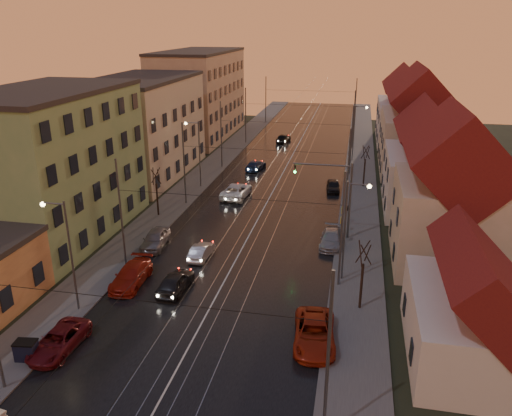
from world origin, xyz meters
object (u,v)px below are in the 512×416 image
Objects in this scene: street_lamp_1 at (350,222)px; parked_left_2 at (131,275)px; driving_car_3 at (256,165)px; parked_right_1 at (331,239)px; driving_car_2 at (236,191)px; street_lamp_0 at (66,246)px; street_lamp_3 at (356,127)px; driving_car_0 at (175,282)px; parked_left_1 at (59,341)px; parked_left_3 at (155,239)px; parked_right_0 at (314,333)px; traffic_light_mast at (339,191)px; dumpster at (26,351)px; street_lamp_2 at (197,148)px; driving_car_1 at (201,251)px; parked_right_2 at (333,186)px.

parked_left_2 is at bearing -166.55° from street_lamp_1.
driving_car_3 is 0.99× the size of parked_right_1.
street_lamp_1 reaches higher than driving_car_2.
street_lamp_0 is 1.00× the size of street_lamp_3.
parked_left_1 is (-4.42, -8.19, -0.09)m from driving_car_0.
parked_left_1 is 15.15m from parked_left_3.
street_lamp_3 is 15.43m from driving_car_3.
parked_right_0 reaches higher than parked_right_1.
street_lamp_1 is 1.77× the size of parked_right_1.
street_lamp_3 is 1.44× the size of driving_car_2.
traffic_light_mast reaches higher than parked_left_3.
driving_car_2 reaches higher than driving_car_0.
parked_left_3 is 16.54m from dumpster.
street_lamp_1 is at bearing -13.77° from parked_left_3.
street_lamp_2 is 22.05m from parked_right_1.
street_lamp_0 reaches higher than parked_right_1.
street_lamp_1 is 6.67× the size of dumpster.
traffic_light_mast reaches higher than driving_car_2.
street_lamp_2 is (0.00, 28.00, 0.00)m from street_lamp_0.
parked_right_1 is (10.78, 10.32, -0.07)m from driving_car_0.
driving_car_0 is 0.79× the size of parked_right_0.
street_lamp_1 is 8.08m from traffic_light_mast.
parked_right_1 is (11.34, -11.13, -0.12)m from driving_car_2.
street_lamp_2 is 2.16× the size of driving_car_1.
dumpster is (-2.04, -9.80, -0.03)m from parked_left_2.
driving_car_3 is 0.89× the size of parked_left_2.
street_lamp_3 is 1.86× the size of driving_car_0.
driving_car_3 is at bearing 77.79° from parked_left_3.
parked_right_2 is (-1.09, 13.79, -3.97)m from traffic_light_mast.
street_lamp_0 is 26.26m from driving_car_2.
street_lamp_1 reaches higher than dumpster.
parked_left_2 is (2.30, -23.80, -4.16)m from street_lamp_2.
street_lamp_1 reaches higher than parked_right_0.
traffic_light_mast is at bearing -90.20° from parked_right_2.
parked_right_1 is 1.22× the size of parked_right_2.
driving_car_2 is at bearing 84.23° from parked_left_1.
street_lamp_2 is 17.67m from parked_left_3.
driving_car_0 is 11.09m from dumpster.
parked_right_1 is 25.77m from dumpster.
parked_right_0 is (15.07, -11.42, -0.01)m from parked_left_3.
parked_right_1 reaches higher than dumpster.
driving_car_2 reaches higher than parked_left_2.
street_lamp_3 is 1.11× the size of traffic_light_mast.
driving_car_2 is 1.03× the size of parked_right_0.
street_lamp_3 is 1.78× the size of parked_left_3.
parked_right_2 is at bearing 93.94° from parked_right_1.
parked_right_0 reaches higher than driving_car_1.
traffic_light_mast is 1.56× the size of parked_left_1.
street_lamp_2 is at bearing -138.69° from street_lamp_3.
street_lamp_0 is 1.59× the size of parked_left_2.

